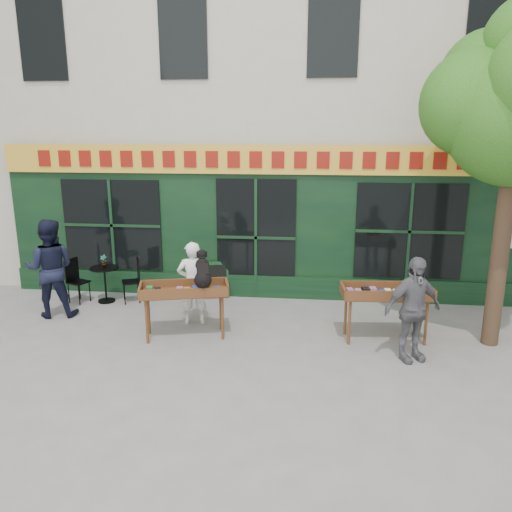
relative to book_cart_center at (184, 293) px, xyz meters
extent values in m
plane|color=slate|center=(1.01, -0.01, -0.82)|extent=(80.00, 80.00, 0.00)
cube|color=beige|center=(1.01, 5.99, 4.18)|extent=(14.00, 7.00, 10.00)
cube|color=black|center=(1.01, 2.41, 0.78)|extent=(11.00, 0.16, 3.20)
cube|color=gold|center=(1.01, 2.29, 2.18)|extent=(11.00, 0.06, 0.60)
cube|color=maroon|center=(1.01, 2.25, 2.18)|extent=(9.60, 0.03, 0.34)
cube|color=black|center=(1.01, 2.31, -0.57)|extent=(11.00, 0.10, 0.50)
cube|color=black|center=(1.01, 2.31, 0.53)|extent=(1.70, 0.05, 2.50)
cube|color=black|center=(-2.19, 2.31, 0.73)|extent=(2.20, 0.05, 2.00)
cube|color=black|center=(4.21, 2.31, 0.73)|extent=(2.20, 0.05, 2.00)
cylinder|color=#382619|center=(5.31, 0.29, 0.98)|extent=(0.28, 0.28, 3.60)
sphere|color=#1A5413|center=(4.71, 0.49, 3.18)|extent=(1.70, 1.70, 1.70)
sphere|color=#1A5413|center=(5.01, 0.89, 3.58)|extent=(1.60, 1.60, 1.60)
cylinder|color=brown|center=(-0.58, -0.37, -0.42)|extent=(0.05, 0.05, 0.80)
cylinder|color=brown|center=(0.68, -0.05, -0.42)|extent=(0.05, 0.05, 0.80)
cylinder|color=brown|center=(-0.68, 0.05, -0.42)|extent=(0.05, 0.05, 0.80)
cylinder|color=brown|center=(0.58, 0.37, -0.42)|extent=(0.05, 0.05, 0.80)
cube|color=brown|center=(0.00, 0.00, 0.00)|extent=(1.60, 0.93, 0.05)
cube|color=brown|center=(0.07, -0.28, 0.08)|extent=(1.46, 0.41, 0.18)
cube|color=brown|center=(-0.07, 0.28, 0.08)|extent=(1.46, 0.41, 0.18)
cube|color=brown|center=(0.00, 0.00, 0.06)|extent=(1.36, 0.71, 0.06)
imported|color=white|center=(0.00, 0.65, -0.03)|extent=(0.66, 0.51, 1.59)
cylinder|color=brown|center=(2.88, -0.03, -0.42)|extent=(0.05, 0.05, 0.80)
cylinder|color=brown|center=(4.18, 0.09, -0.42)|extent=(0.05, 0.05, 0.80)
cylinder|color=brown|center=(2.84, 0.41, -0.42)|extent=(0.05, 0.05, 0.80)
cylinder|color=brown|center=(4.14, 0.52, -0.42)|extent=(0.05, 0.05, 0.80)
cube|color=brown|center=(3.51, 0.25, 0.00)|extent=(1.55, 0.71, 0.05)
cube|color=brown|center=(3.53, -0.04, 0.08)|extent=(1.50, 0.17, 0.18)
cube|color=brown|center=(3.48, 0.54, 0.08)|extent=(1.50, 0.17, 0.18)
cube|color=brown|center=(3.51, 0.25, 0.06)|extent=(1.33, 0.51, 0.06)
imported|color=#5A5A5F|center=(3.81, -0.50, 0.03)|extent=(1.08, 0.80, 1.70)
cylinder|color=black|center=(-2.16, 1.63, -0.80)|extent=(0.36, 0.36, 0.03)
cylinder|color=black|center=(-2.16, 1.63, -0.44)|extent=(0.04, 0.04, 0.72)
cylinder|color=black|center=(-2.16, 1.63, -0.07)|extent=(0.60, 0.60, 0.03)
cube|color=black|center=(-2.71, 1.53, -0.37)|extent=(0.47, 0.47, 0.03)
cube|color=black|center=(-2.87, 1.59, -0.12)|extent=(0.16, 0.35, 0.50)
cylinder|color=black|center=(-2.62, 1.34, -0.60)|extent=(0.02, 0.02, 0.44)
cylinder|color=black|center=(-2.51, 1.62, -0.60)|extent=(0.02, 0.02, 0.44)
cylinder|color=black|center=(-2.90, 1.44, -0.60)|extent=(0.02, 0.02, 0.44)
cylinder|color=black|center=(-2.79, 1.72, -0.60)|extent=(0.02, 0.02, 0.44)
cube|color=black|center=(-1.61, 1.68, -0.37)|extent=(0.48, 0.48, 0.03)
cube|color=black|center=(-1.45, 1.75, -0.12)|extent=(0.17, 0.34, 0.50)
cylinder|color=black|center=(-1.81, 1.76, -0.60)|extent=(0.02, 0.02, 0.44)
cylinder|color=black|center=(-1.68, 1.48, -0.60)|extent=(0.02, 0.02, 0.44)
cylinder|color=black|center=(-1.53, 1.88, -0.60)|extent=(0.02, 0.02, 0.44)
cylinder|color=black|center=(-1.41, 1.60, -0.60)|extent=(0.02, 0.02, 0.44)
imported|color=gray|center=(-2.16, 1.63, 0.08)|extent=(0.15, 0.11, 0.27)
imported|color=black|center=(-2.86, 0.73, 0.15)|extent=(1.09, 0.94, 1.94)
cube|color=black|center=(0.14, 2.19, -0.42)|extent=(0.59, 0.31, 0.79)
cube|color=black|center=(0.14, 2.17, -0.42)|extent=(0.49, 0.27, 0.65)
camera|label=1|loc=(2.18, -8.13, 2.76)|focal=35.00mm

